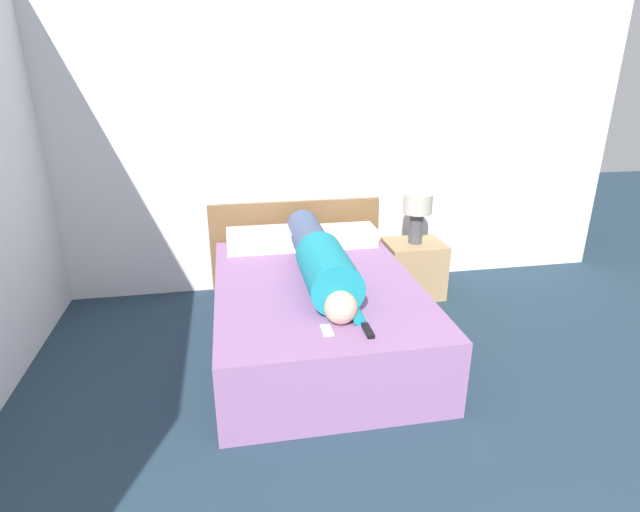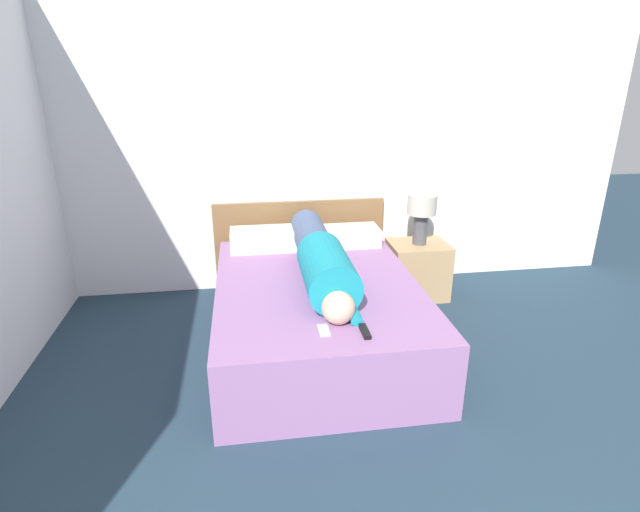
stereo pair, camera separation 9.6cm
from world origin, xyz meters
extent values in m
cube|color=white|center=(0.00, 3.91, 1.30)|extent=(5.57, 0.06, 2.60)
cube|color=#936699|center=(-0.21, 2.77, 0.25)|extent=(1.39, 1.93, 0.50)
cube|color=brown|center=(-0.21, 3.84, 0.40)|extent=(1.51, 0.04, 0.80)
cube|color=tan|center=(0.77, 3.46, 0.24)|extent=(0.49, 0.40, 0.48)
cylinder|color=#4C4C51|center=(0.77, 3.46, 0.62)|extent=(0.12, 0.12, 0.27)
cylinder|color=beige|center=(0.77, 3.46, 0.83)|extent=(0.24, 0.24, 0.16)
sphere|color=#DBB293|center=(-0.18, 2.16, 0.59)|extent=(0.20, 0.20, 0.20)
cylinder|color=teal|center=(-0.18, 2.55, 0.66)|extent=(0.33, 0.67, 0.33)
cylinder|color=#47567A|center=(-0.18, 3.29, 0.63)|extent=(0.27, 0.79, 0.27)
cylinder|color=teal|center=(-0.08, 2.21, 0.53)|extent=(0.07, 0.22, 0.07)
cube|color=silver|center=(-0.54, 3.51, 0.58)|extent=(0.57, 0.29, 0.16)
cube|color=silver|center=(0.15, 3.51, 0.57)|extent=(0.54, 0.29, 0.15)
cube|color=black|center=(-0.05, 2.02, 0.51)|extent=(0.04, 0.15, 0.02)
cube|color=#B2B7BC|center=(-0.27, 2.08, 0.50)|extent=(0.06, 0.13, 0.01)
camera|label=1|loc=(-0.76, -0.38, 1.91)|focal=28.00mm
camera|label=2|loc=(-0.67, -0.39, 1.91)|focal=28.00mm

